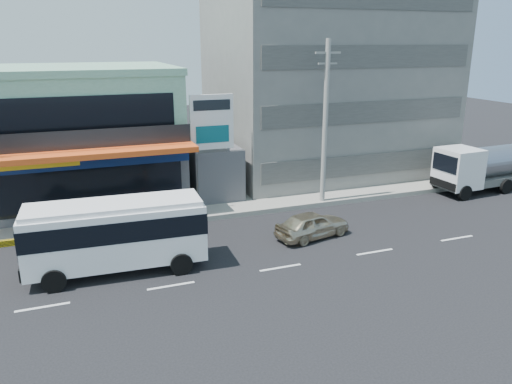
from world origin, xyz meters
TOP-DOWN VIEW (x-y plane):
  - ground at (0.00, 0.00)m, footprint 120.00×120.00m
  - sidewalk at (5.00, 9.50)m, footprint 70.00×5.00m
  - shop_building at (-8.00, 13.95)m, footprint 12.40×11.70m
  - concrete_building at (10.00, 15.00)m, footprint 16.00×12.00m
  - gap_structure at (0.00, 12.00)m, footprint 3.00×6.00m
  - satellite_dish at (0.00, 11.00)m, footprint 1.50×1.50m
  - billboard at (-0.50, 9.20)m, footprint 2.60×0.18m
  - utility_pole_near at (6.00, 7.40)m, footprint 1.60×0.30m
  - minibus at (-6.89, 2.24)m, footprint 7.77×2.98m
  - sedan at (3.00, 2.81)m, footprint 4.34×2.48m
  - tanker_truck at (17.79, 6.33)m, footprint 8.08×2.97m
  - motorcycle_rider at (-4.00, 4.92)m, footprint 1.73×0.97m

SIDE VIEW (x-z plane):
  - ground at x=0.00m, z-range 0.00..0.00m
  - sidewalk at x=5.00m, z-range 0.00..0.30m
  - motorcycle_rider at x=-4.00m, z-range -0.36..1.74m
  - sedan at x=3.00m, z-range 0.00..1.39m
  - tanker_truck at x=17.79m, z-range 0.12..3.25m
  - gap_structure at x=0.00m, z-range 0.00..3.50m
  - minibus at x=-6.89m, z-range 0.31..3.52m
  - satellite_dish at x=0.00m, z-range 3.50..3.65m
  - shop_building at x=-8.00m, z-range 0.00..8.00m
  - billboard at x=-0.50m, z-range 1.48..8.38m
  - utility_pole_near at x=6.00m, z-range 0.15..10.15m
  - concrete_building at x=10.00m, z-range 0.00..14.00m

